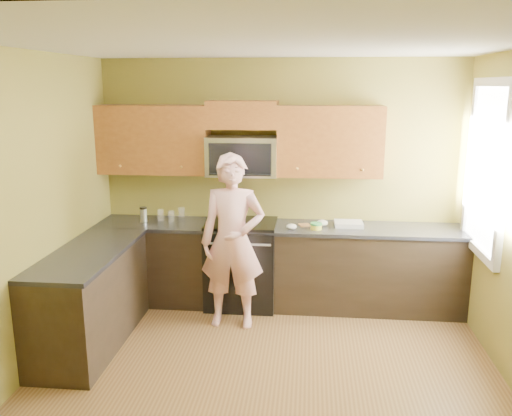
# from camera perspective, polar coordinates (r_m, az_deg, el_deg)

# --- Properties ---
(floor) EXTENTS (4.00, 4.00, 0.00)m
(floor) POSITION_cam_1_polar(r_m,az_deg,el_deg) (4.57, 0.89, -18.75)
(floor) COLOR brown
(floor) RESTS_ON ground
(ceiling) EXTENTS (4.00, 4.00, 0.00)m
(ceiling) POSITION_cam_1_polar(r_m,az_deg,el_deg) (3.89, 1.04, 17.38)
(ceiling) COLOR white
(ceiling) RESTS_ON ground
(wall_back) EXTENTS (4.00, 0.00, 4.00)m
(wall_back) POSITION_cam_1_polar(r_m,az_deg,el_deg) (5.97, 2.60, 2.88)
(wall_back) COLOR olive
(wall_back) RESTS_ON ground
(wall_front) EXTENTS (4.00, 0.00, 4.00)m
(wall_front) POSITION_cam_1_polar(r_m,az_deg,el_deg) (2.17, -3.73, -16.25)
(wall_front) COLOR olive
(wall_front) RESTS_ON ground
(wall_left) EXTENTS (0.00, 4.00, 4.00)m
(wall_left) POSITION_cam_1_polar(r_m,az_deg,el_deg) (4.63, -24.52, -1.33)
(wall_left) COLOR olive
(wall_left) RESTS_ON ground
(cabinet_back_run) EXTENTS (4.00, 0.60, 0.88)m
(cabinet_back_run) POSITION_cam_1_polar(r_m,az_deg,el_deg) (5.91, 2.34, -6.35)
(cabinet_back_run) COLOR black
(cabinet_back_run) RESTS_ON floor
(cabinet_left_run) EXTENTS (0.60, 1.60, 0.88)m
(cabinet_left_run) POSITION_cam_1_polar(r_m,az_deg,el_deg) (5.28, -17.45, -9.41)
(cabinet_left_run) COLOR black
(cabinet_left_run) RESTS_ON floor
(countertop_back) EXTENTS (4.00, 0.62, 0.04)m
(countertop_back) POSITION_cam_1_polar(r_m,az_deg,el_deg) (5.76, 2.37, -2.07)
(countertop_back) COLOR black
(countertop_back) RESTS_ON cabinet_back_run
(countertop_left) EXTENTS (0.62, 1.60, 0.04)m
(countertop_left) POSITION_cam_1_polar(r_m,az_deg,el_deg) (5.13, -17.70, -4.66)
(countertop_left) COLOR black
(countertop_left) RESTS_ON cabinet_left_run
(stove) EXTENTS (0.76, 0.65, 0.95)m
(stove) POSITION_cam_1_polar(r_m,az_deg,el_deg) (5.91, -1.57, -5.98)
(stove) COLOR black
(stove) RESTS_ON floor
(microwave) EXTENTS (0.76, 0.40, 0.42)m
(microwave) POSITION_cam_1_polar(r_m,az_deg,el_deg) (5.79, -1.47, 3.58)
(microwave) COLOR silver
(microwave) RESTS_ON wall_back
(upper_cab_left) EXTENTS (1.22, 0.33, 0.75)m
(upper_cab_left) POSITION_cam_1_polar(r_m,az_deg,el_deg) (6.03, -10.82, 3.73)
(upper_cab_left) COLOR brown
(upper_cab_left) RESTS_ON wall_back
(upper_cab_right) EXTENTS (1.12, 0.33, 0.75)m
(upper_cab_right) POSITION_cam_1_polar(r_m,az_deg,el_deg) (5.78, 7.87, 3.45)
(upper_cab_right) COLOR brown
(upper_cab_right) RESTS_ON wall_back
(upper_cab_over_mw) EXTENTS (0.76, 0.33, 0.30)m
(upper_cab_over_mw) POSITION_cam_1_polar(r_m,az_deg,el_deg) (5.75, -1.46, 10.04)
(upper_cab_over_mw) COLOR brown
(upper_cab_over_mw) RESTS_ON wall_back
(window) EXTENTS (0.06, 1.06, 1.66)m
(window) POSITION_cam_1_polar(r_m,az_deg,el_deg) (5.38, 23.71, 3.89)
(window) COLOR white
(window) RESTS_ON wall_right
(woman) EXTENTS (0.65, 0.43, 1.77)m
(woman) POSITION_cam_1_polar(r_m,az_deg,el_deg) (5.29, -2.54, -3.64)
(woman) COLOR #F17978
(woman) RESTS_ON floor
(frying_pan) EXTENTS (0.44, 0.58, 0.07)m
(frying_pan) POSITION_cam_1_polar(r_m,az_deg,el_deg) (5.73, -2.59, -1.64)
(frying_pan) COLOR black
(frying_pan) RESTS_ON stove
(butter_tub) EXTENTS (0.15, 0.15, 0.09)m
(butter_tub) POSITION_cam_1_polar(r_m,az_deg,el_deg) (5.63, 6.51, -2.31)
(butter_tub) COLOR #FFFA43
(butter_tub) RESTS_ON countertop_back
(toast_slice) EXTENTS (0.14, 0.14, 0.01)m
(toast_slice) POSITION_cam_1_polar(r_m,az_deg,el_deg) (5.76, 5.26, -1.85)
(toast_slice) COLOR #B27F47
(toast_slice) RESTS_ON countertop_back
(napkin_a) EXTENTS (0.14, 0.15, 0.06)m
(napkin_a) POSITION_cam_1_polar(r_m,az_deg,el_deg) (5.60, 3.86, -2.03)
(napkin_a) COLOR silver
(napkin_a) RESTS_ON countertop_back
(napkin_b) EXTENTS (0.16, 0.16, 0.07)m
(napkin_b) POSITION_cam_1_polar(r_m,az_deg,el_deg) (5.77, 7.17, -1.61)
(napkin_b) COLOR silver
(napkin_b) RESTS_ON countertop_back
(dish_towel) EXTENTS (0.30, 0.25, 0.05)m
(dish_towel) POSITION_cam_1_polar(r_m,az_deg,el_deg) (5.80, 9.97, -1.70)
(dish_towel) COLOR white
(dish_towel) RESTS_ON countertop_back
(travel_mug) EXTENTS (0.09, 0.09, 0.17)m
(travel_mug) POSITION_cam_1_polar(r_m,az_deg,el_deg) (6.02, -12.01, -1.51)
(travel_mug) COLOR silver
(travel_mug) RESTS_ON countertop_back
(glass_a) EXTENTS (0.07, 0.07, 0.12)m
(glass_a) POSITION_cam_1_polar(r_m,az_deg,el_deg) (6.06, -10.26, -0.74)
(glass_a) COLOR silver
(glass_a) RESTS_ON countertop_back
(glass_b) EXTENTS (0.08, 0.08, 0.12)m
(glass_b) POSITION_cam_1_polar(r_m,az_deg,el_deg) (6.12, -8.05, -0.51)
(glass_b) COLOR silver
(glass_b) RESTS_ON countertop_back
(glass_c) EXTENTS (0.08, 0.08, 0.12)m
(glass_c) POSITION_cam_1_polar(r_m,az_deg,el_deg) (5.98, -9.12, -0.88)
(glass_c) COLOR silver
(glass_c) RESTS_ON countertop_back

